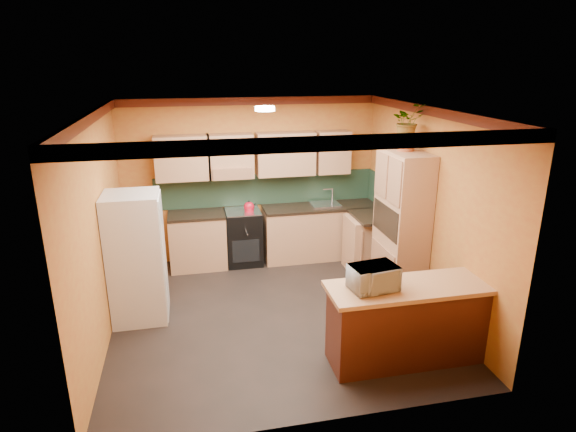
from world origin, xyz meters
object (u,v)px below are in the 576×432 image
(fridge, at_px, (136,258))
(breakfast_bar, at_px, (410,325))
(base_cabinets_back, at_px, (280,235))
(stove, at_px, (243,237))
(microwave, at_px, (373,278))
(pantry, at_px, (401,226))

(fridge, xyz_separation_m, breakfast_bar, (3.04, -1.62, -0.41))
(base_cabinets_back, xyz_separation_m, breakfast_bar, (0.86, -3.13, 0.00))
(base_cabinets_back, distance_m, stove, 0.63)
(base_cabinets_back, height_order, microwave, microwave)
(fridge, height_order, pantry, pantry)
(fridge, bearing_deg, pantry, -1.16)
(stove, bearing_deg, base_cabinets_back, 0.00)
(fridge, bearing_deg, breakfast_bar, -27.98)
(breakfast_bar, distance_m, microwave, 0.78)
(base_cabinets_back, relative_size, microwave, 7.43)
(base_cabinets_back, xyz_separation_m, pantry, (1.42, -1.59, 0.61))
(fridge, relative_size, pantry, 0.81)
(stove, height_order, microwave, microwave)
(stove, height_order, breakfast_bar, stove)
(pantry, xyz_separation_m, microwave, (-1.03, -1.54, 0.02))
(pantry, bearing_deg, microwave, -123.67)
(fridge, bearing_deg, microwave, -32.15)
(base_cabinets_back, bearing_deg, breakfast_bar, -74.60)
(fridge, bearing_deg, stove, 44.24)
(microwave, bearing_deg, breakfast_bar, -8.54)
(fridge, height_order, breakfast_bar, fridge)
(fridge, distance_m, pantry, 3.61)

